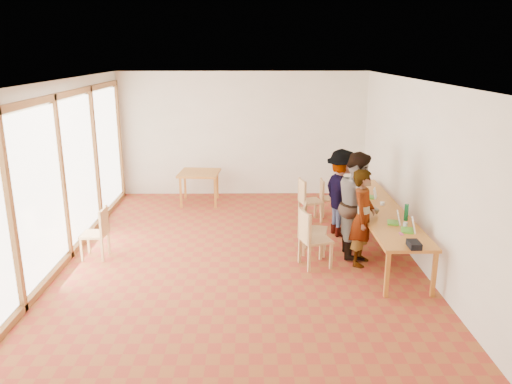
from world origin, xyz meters
TOP-DOWN VIEW (x-y plane):
  - ground at (0.00, 0.00)m, footprint 8.00×8.00m
  - wall_back at (0.00, 4.00)m, footprint 6.00×0.10m
  - wall_front at (0.00, -4.00)m, footprint 6.00×0.10m
  - wall_right at (3.00, 0.00)m, footprint 0.10×8.00m
  - window_wall at (-2.96, 0.00)m, footprint 0.10×8.00m
  - ceiling at (0.00, 0.00)m, footprint 6.00×8.00m
  - communal_table at (2.50, 0.45)m, footprint 0.80×4.00m
  - side_table at (-1.00, 3.20)m, footprint 0.90×0.90m
  - chair_near at (1.16, -0.41)m, footprint 0.57×0.57m
  - chair_mid at (1.23, 0.19)m, footprint 0.49×0.49m
  - chair_far at (1.35, 1.86)m, footprint 0.51×0.51m
  - chair_empty at (1.81, 2.27)m, footprint 0.39×0.39m
  - chair_spare at (-2.40, 0.00)m, footprint 0.43×0.43m
  - person_near at (2.04, -0.30)m, footprint 0.59×0.70m
  - person_mid at (2.04, 0.13)m, footprint 0.73×0.92m
  - person_far at (1.93, 1.07)m, footprint 0.89×1.21m
  - laptop_near at (2.68, -0.78)m, footprint 0.28×0.30m
  - laptop_mid at (2.55, -0.41)m, footprint 0.26×0.28m
  - laptop_far at (2.53, 1.06)m, footprint 0.26×0.28m
  - yellow_mug at (2.35, 2.26)m, footprint 0.13×0.13m
  - green_bottle at (2.77, -0.26)m, footprint 0.07×0.07m
  - clear_glass at (2.65, -0.61)m, footprint 0.07×0.07m
  - condiment_cup at (2.59, 0.59)m, footprint 0.08×0.08m
  - pink_phone at (2.50, -0.91)m, footprint 0.05×0.10m
  - black_pouch at (2.53, -1.44)m, footprint 0.16×0.26m

SIDE VIEW (x-z plane):
  - ground at x=0.00m, z-range 0.00..0.00m
  - chair_empty at x=1.81m, z-range 0.28..0.70m
  - chair_mid at x=1.23m, z-range 0.31..0.78m
  - chair_spare at x=-2.40m, z-range 0.31..0.78m
  - chair_far at x=1.35m, z-range 0.31..0.80m
  - chair_near at x=1.16m, z-range 0.34..0.86m
  - side_table at x=-1.00m, z-range 0.29..1.04m
  - communal_table at x=2.50m, z-range 0.33..1.08m
  - pink_phone at x=2.50m, z-range 0.75..0.76m
  - condiment_cup at x=2.59m, z-range 0.75..0.81m
  - yellow_mug at x=2.35m, z-range 0.75..0.84m
  - clear_glass at x=2.65m, z-range 0.75..0.84m
  - black_pouch at x=2.53m, z-range 0.75..0.84m
  - laptop_far at x=2.53m, z-range 0.71..0.90m
  - laptop_mid at x=2.55m, z-range 0.70..0.91m
  - laptop_near at x=2.68m, z-range 0.70..0.92m
  - person_near at x=2.04m, z-range 0.00..1.63m
  - person_far at x=1.93m, z-range 0.00..1.69m
  - green_bottle at x=2.77m, z-range 0.75..1.03m
  - person_mid at x=2.04m, z-range 0.00..1.83m
  - wall_back at x=0.00m, z-range 0.00..3.00m
  - wall_front at x=0.00m, z-range 0.00..3.00m
  - wall_right at x=3.00m, z-range 0.00..3.00m
  - window_wall at x=-2.96m, z-range 0.00..3.00m
  - ceiling at x=0.00m, z-range 3.00..3.04m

